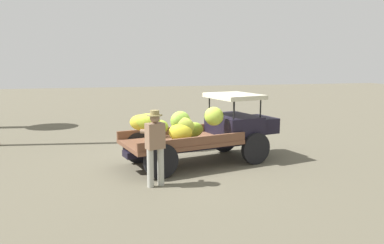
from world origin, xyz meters
name	(u,v)px	position (x,y,z in m)	size (l,w,h in m)	color
ground_plane	(185,162)	(0.00, 0.00, 0.00)	(60.00, 60.00, 0.00)	#625C4A
truck	(208,130)	(0.59, -0.18, 0.92)	(4.65, 2.60, 1.87)	black
farmer	(155,143)	(-1.11, -1.86, 0.99)	(0.55, 0.51, 1.74)	#B1B1A6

